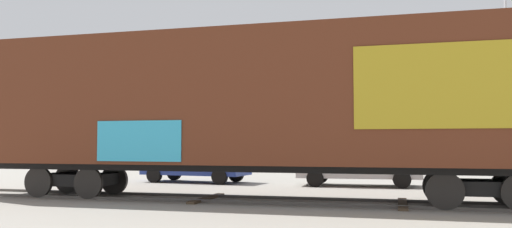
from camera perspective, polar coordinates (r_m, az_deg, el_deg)
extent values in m
plane|color=gray|center=(14.72, 1.39, -9.54)|extent=(260.00, 260.00, 0.00)
cube|color=#4C4742|center=(14.11, -0.61, -9.65)|extent=(59.99, 1.03, 0.08)
cube|color=#4C4742|center=(15.50, 0.84, -9.08)|extent=(59.99, 1.03, 0.08)
cube|color=#423323|center=(14.31, 15.75, -9.46)|extent=(0.28, 2.50, 0.07)
cube|color=#423323|center=(15.26, -5.41, -9.18)|extent=(0.28, 2.50, 0.07)
cube|color=#5B2B19|center=(14.77, 0.15, 1.63)|extent=(17.30, 3.19, 3.65)
cube|color=#2D2823|center=(15.07, 0.15, 9.03)|extent=(16.40, 0.66, 0.24)
cube|color=#B2931E|center=(12.86, 19.11, 2.96)|extent=(3.80, 0.09, 2.01)
cube|color=#33A5CC|center=(14.40, -12.74, -2.89)|extent=(2.49, 0.07, 1.10)
cube|color=black|center=(14.73, 0.15, -5.86)|extent=(16.93, 1.87, 0.20)
cube|color=black|center=(17.17, -18.94, -6.77)|extent=(2.12, 1.35, 0.36)
cylinder|color=black|center=(17.08, -22.68, -6.88)|extent=(0.92, 0.13, 0.92)
cylinder|color=black|center=(18.24, -19.90, -6.69)|extent=(0.92, 0.13, 0.92)
cylinder|color=black|center=(16.10, -17.85, -7.21)|extent=(0.92, 0.13, 0.92)
cylinder|color=black|center=(17.33, -15.25, -6.96)|extent=(0.92, 0.13, 0.92)
cube|color=black|center=(14.41, 23.11, -7.38)|extent=(2.12, 1.35, 0.36)
cylinder|color=black|center=(13.60, 19.97, -7.92)|extent=(0.92, 0.13, 0.92)
cylinder|color=black|center=(15.03, 19.49, -7.47)|extent=(0.92, 0.13, 0.92)
cylinder|color=black|center=(15.26, 25.92, -7.26)|extent=(0.92, 0.13, 0.92)
cylinder|color=silver|center=(24.61, 25.80, 4.06)|extent=(0.12, 0.12, 9.23)
cube|color=slate|center=(93.05, 13.62, -0.12)|extent=(122.71, 42.07, 13.21)
cube|color=#8C725B|center=(82.39, 6.06, 5.62)|extent=(4.78, 5.12, 2.27)
cube|color=#8C725B|center=(83.74, 1.61, 5.42)|extent=(6.84, 4.63, 2.16)
cone|color=#193D23|center=(81.90, 8.28, 6.11)|extent=(1.73, 1.73, 3.46)
cone|color=#193D23|center=(83.20, 6.95, 6.48)|extent=(2.49, 2.49, 4.97)
cone|color=#193D23|center=(85.16, 15.23, 6.02)|extent=(2.01, 2.01, 4.02)
cone|color=#193D23|center=(84.68, 6.92, 6.29)|extent=(2.45, 2.45, 4.91)
cone|color=#193D23|center=(85.57, -3.72, 5.84)|extent=(1.97, 1.97, 3.94)
cube|color=navy|center=(22.09, -6.61, -5.57)|extent=(4.55, 2.12, 0.79)
cube|color=#2D333D|center=(22.19, -7.17, -3.76)|extent=(2.11, 1.72, 0.59)
cylinder|color=black|center=(22.19, -2.18, -6.61)|extent=(0.66, 0.28, 0.64)
cylinder|color=black|center=(20.71, -3.99, -6.84)|extent=(0.66, 0.28, 0.64)
cylinder|color=black|center=(23.55, -8.93, -6.38)|extent=(0.66, 0.28, 0.64)
cylinder|color=black|center=(22.16, -11.06, -6.55)|extent=(0.66, 0.28, 0.64)
cube|color=#B7BABF|center=(20.44, 11.15, -5.98)|extent=(4.68, 2.03, 0.61)
cube|color=#2D333D|center=(20.43, 10.21, -4.18)|extent=(2.05, 1.72, 0.69)
cylinder|color=black|center=(21.32, 15.47, -6.62)|extent=(0.65, 0.25, 0.64)
cylinder|color=black|center=(19.60, 15.67, -6.92)|extent=(0.65, 0.25, 0.64)
cylinder|color=black|center=(21.43, 7.03, -6.70)|extent=(0.65, 0.25, 0.64)
cylinder|color=black|center=(19.72, 6.50, -7.00)|extent=(0.65, 0.25, 0.64)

